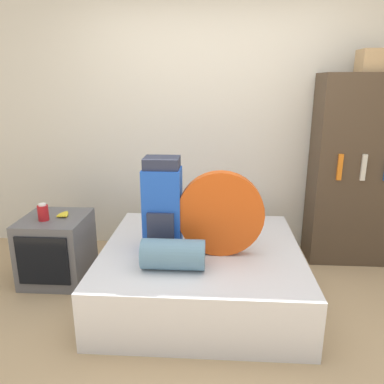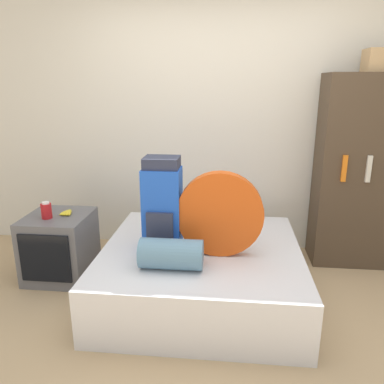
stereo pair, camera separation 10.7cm
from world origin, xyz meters
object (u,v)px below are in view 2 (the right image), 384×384
cardboard_box (384,60)px  sleeping_roll (171,254)px  canister (46,210)px  bookshelf (360,173)px  tent_bag (220,214)px  backpack (162,206)px  television (60,246)px

cardboard_box → sleeping_roll: bearing=-145.1°
sleeping_roll → canister: bearing=156.3°
canister → cardboard_box: size_ratio=0.47×
sleeping_roll → bookshelf: bookshelf is taller
canister → tent_bag: bearing=-9.4°
backpack → tent_bag: size_ratio=1.14×
tent_bag → cardboard_box: 1.95m
sleeping_roll → television: sleeping_roll is taller
tent_bag → bookshelf: size_ratio=0.36×
cardboard_box → television: bearing=-168.0°
tent_bag → cardboard_box: bearing=33.9°
tent_bag → backpack: bearing=174.0°
cardboard_box → bookshelf: bearing=175.4°
television → canister: 0.37m
cardboard_box → canister: bearing=-166.9°
backpack → tent_bag: backpack is taller
bookshelf → cardboard_box: bearing=-4.6°
television → canister: size_ratio=3.99×
tent_bag → television: bearing=167.6°
sleeping_roll → bookshelf: 1.99m
television → canister: bearing=-127.9°
sleeping_roll → cardboard_box: bearing=34.9°
backpack → tent_bag: 0.44m
television → cardboard_box: cardboard_box is taller
bookshelf → television: bearing=-167.5°
tent_bag → canister: size_ratio=4.44×
tent_bag → television: 1.52m
bookshelf → cardboard_box: (0.08, -0.01, 0.98)m
television → cardboard_box: bearing=12.0°
television → backpack: bearing=-15.1°
bookshelf → sleeping_roll: bearing=-143.7°
canister → bookshelf: bearing=13.6°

